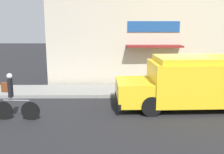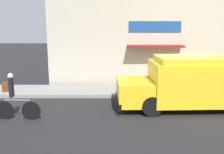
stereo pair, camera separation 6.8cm
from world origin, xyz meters
name	(u,v)px [view 2 (the right image)]	position (x,y,z in m)	size (l,w,h in m)	color
ground_plane	(179,98)	(0.00, 0.00, 0.00)	(70.00, 70.00, 0.00)	#232326
sidewalk	(173,91)	(0.00, 1.08, 0.08)	(28.00, 2.16, 0.16)	gray
storefront	(169,39)	(-0.02, 2.55, 2.74)	(13.84, 1.04, 5.48)	beige
school_bus	(205,81)	(0.70, -1.44, 1.16)	(6.93, 2.75, 2.22)	yellow
cyclist	(13,98)	(-6.97, -2.83, 0.83)	(1.75, 0.21, 1.79)	black
trash_bin	(218,81)	(2.28, 1.02, 0.62)	(0.64, 0.64, 0.91)	#2D5138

